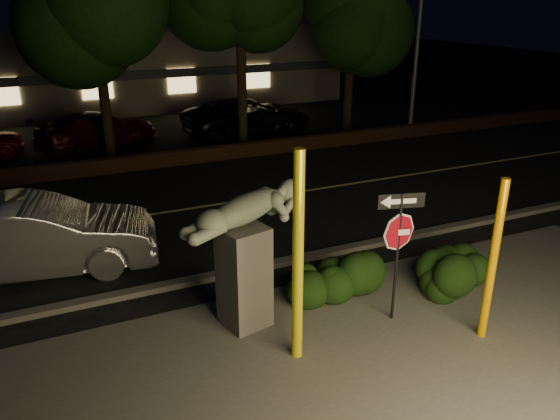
{
  "coord_description": "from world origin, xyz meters",
  "views": [
    {
      "loc": [
        -4.75,
        -6.86,
        5.53
      ],
      "look_at": [
        -0.68,
        2.21,
        1.6
      ],
      "focal_mm": 35.0,
      "sensor_mm": 36.0,
      "label": 1
    }
  ],
  "objects_px": {
    "parked_car_dark": "(248,116)",
    "parked_car_darkred": "(98,129)",
    "sculpture": "(245,244)",
    "signpost": "(399,232)",
    "silver_sedan": "(35,237)",
    "yellow_pole_right": "(493,262)",
    "streetlight": "(417,3)",
    "yellow_pole_left": "(298,260)"
  },
  "relations": [
    {
      "from": "parked_car_darkred",
      "to": "parked_car_dark",
      "type": "xyz_separation_m",
      "value": [
        6.04,
        -0.44,
        0.07
      ]
    },
    {
      "from": "sculpture",
      "to": "yellow_pole_left",
      "type": "bearing_deg",
      "value": -85.9
    },
    {
      "from": "signpost",
      "to": "sculpture",
      "type": "distance_m",
      "value": 2.64
    },
    {
      "from": "silver_sedan",
      "to": "parked_car_dark",
      "type": "height_order",
      "value": "silver_sedan"
    },
    {
      "from": "parked_car_darkred",
      "to": "parked_car_dark",
      "type": "distance_m",
      "value": 6.06
    },
    {
      "from": "signpost",
      "to": "parked_car_dark",
      "type": "xyz_separation_m",
      "value": [
        2.73,
        14.39,
        -0.98
      ]
    },
    {
      "from": "yellow_pole_right",
      "to": "parked_car_dark",
      "type": "relative_size",
      "value": 0.53
    },
    {
      "from": "signpost",
      "to": "streetlight",
      "type": "distance_m",
      "value": 14.85
    },
    {
      "from": "parked_car_darkred",
      "to": "silver_sedan",
      "type": "bearing_deg",
      "value": 142.46
    },
    {
      "from": "signpost",
      "to": "parked_car_darkred",
      "type": "relative_size",
      "value": 0.52
    },
    {
      "from": "streetlight",
      "to": "parked_car_dark",
      "type": "distance_m",
      "value": 8.04
    },
    {
      "from": "yellow_pole_right",
      "to": "signpost",
      "type": "relative_size",
      "value": 1.18
    },
    {
      "from": "yellow_pole_left",
      "to": "silver_sedan",
      "type": "xyz_separation_m",
      "value": [
        -3.74,
        4.89,
        -0.94
      ]
    },
    {
      "from": "sculpture",
      "to": "parked_car_darkred",
      "type": "distance_m",
      "value": 13.91
    },
    {
      "from": "streetlight",
      "to": "parked_car_dark",
      "type": "height_order",
      "value": "streetlight"
    },
    {
      "from": "sculpture",
      "to": "silver_sedan",
      "type": "relative_size",
      "value": 0.51
    },
    {
      "from": "signpost",
      "to": "yellow_pole_right",
      "type": "bearing_deg",
      "value": -30.03
    },
    {
      "from": "sculpture",
      "to": "parked_car_dark",
      "type": "height_order",
      "value": "sculpture"
    },
    {
      "from": "parked_car_darkred",
      "to": "yellow_pole_left",
      "type": "bearing_deg",
      "value": 160.9
    },
    {
      "from": "yellow_pole_right",
      "to": "silver_sedan",
      "type": "bearing_deg",
      "value": 140.43
    },
    {
      "from": "parked_car_darkred",
      "to": "sculpture",
      "type": "bearing_deg",
      "value": 159.71
    },
    {
      "from": "sculpture",
      "to": "parked_car_darkred",
      "type": "height_order",
      "value": "sculpture"
    },
    {
      "from": "sculpture",
      "to": "silver_sedan",
      "type": "bearing_deg",
      "value": 119.2
    },
    {
      "from": "parked_car_dark",
      "to": "parked_car_darkred",
      "type": "bearing_deg",
      "value": 82.0
    },
    {
      "from": "yellow_pole_right",
      "to": "parked_car_darkred",
      "type": "relative_size",
      "value": 0.61
    },
    {
      "from": "sculpture",
      "to": "parked_car_darkred",
      "type": "bearing_deg",
      "value": 80.18
    },
    {
      "from": "yellow_pole_right",
      "to": "signpost",
      "type": "bearing_deg",
      "value": 135.53
    },
    {
      "from": "yellow_pole_left",
      "to": "sculpture",
      "type": "xyz_separation_m",
      "value": [
        -0.39,
        1.24,
        -0.19
      ]
    },
    {
      "from": "signpost",
      "to": "streetlight",
      "type": "height_order",
      "value": "streetlight"
    },
    {
      "from": "yellow_pole_left",
      "to": "silver_sedan",
      "type": "height_order",
      "value": "yellow_pole_left"
    },
    {
      "from": "parked_car_dark",
      "to": "streetlight",
      "type": "bearing_deg",
      "value": -119.66
    },
    {
      "from": "yellow_pole_right",
      "to": "signpost",
      "type": "xyz_separation_m",
      "value": [
        -1.11,
        1.09,
        0.29
      ]
    },
    {
      "from": "signpost",
      "to": "sculpture",
      "type": "relative_size",
      "value": 0.96
    },
    {
      "from": "sculpture",
      "to": "yellow_pole_right",
      "type": "bearing_deg",
      "value": -43.42
    },
    {
      "from": "sculpture",
      "to": "streetlight",
      "type": "relative_size",
      "value": 0.29
    },
    {
      "from": "streetlight",
      "to": "parked_car_darkred",
      "type": "xyz_separation_m",
      "value": [
        -12.04,
        3.34,
        -4.56
      ]
    },
    {
      "from": "streetlight",
      "to": "parked_car_darkred",
      "type": "height_order",
      "value": "streetlight"
    },
    {
      "from": "parked_car_dark",
      "to": "silver_sedan",
      "type": "bearing_deg",
      "value": 135.01
    },
    {
      "from": "yellow_pole_left",
      "to": "parked_car_dark",
      "type": "distance_m",
      "value": 15.46
    },
    {
      "from": "signpost",
      "to": "parked_car_darkred",
      "type": "bearing_deg",
      "value": 117.01
    },
    {
      "from": "yellow_pole_right",
      "to": "silver_sedan",
      "type": "relative_size",
      "value": 0.58
    },
    {
      "from": "sculpture",
      "to": "parked_car_dark",
      "type": "distance_m",
      "value": 14.41
    }
  ]
}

